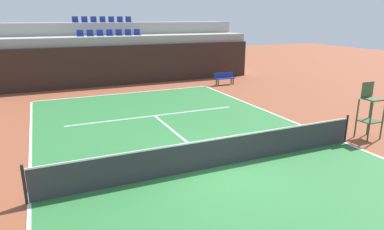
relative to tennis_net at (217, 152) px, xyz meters
name	(u,v)px	position (x,y,z in m)	size (l,w,h in m)	color
ground_plane	(217,167)	(0.00, 0.00, -0.51)	(80.00, 80.00, 0.00)	brown
court_surface	(217,167)	(0.00, 0.00, -0.50)	(11.00, 24.00, 0.01)	#2D7238
baseline_far	(127,93)	(0.00, 11.95, -0.50)	(11.00, 0.10, 0.00)	white
sideline_left	(29,203)	(-5.45, 0.00, -0.50)	(0.10, 24.00, 0.00)	white
sideline_right	(343,142)	(5.45, 0.00, -0.50)	(0.10, 24.00, 0.00)	white
service_line_far	(155,116)	(0.00, 6.40, -0.50)	(8.26, 0.10, 0.00)	white
centre_service_line	(179,136)	(0.00, 3.20, -0.50)	(0.10, 6.40, 0.00)	white
back_wall	(116,66)	(0.00, 14.85, 0.85)	(20.69, 0.30, 2.72)	black
stands_tier_lower	(112,59)	(0.00, 16.20, 1.14)	(20.69, 2.40, 3.30)	#9E9E99
stands_tier_upper	(105,50)	(0.00, 18.60, 1.59)	(20.69, 2.40, 4.19)	#9E9E99
seating_row_lower	(110,34)	(0.00, 16.29, 2.92)	(4.45, 0.44, 0.44)	navy
seating_row_upper	(103,21)	(0.00, 18.69, 3.81)	(4.45, 0.44, 0.44)	navy
tennis_net	(217,152)	(0.00, 0.00, 0.00)	(11.08, 0.08, 1.07)	black
umpire_chair	(370,109)	(6.70, 0.06, 0.68)	(0.76, 0.66, 2.20)	#334C2D
player_bench	(224,77)	(6.95, 11.98, 0.00)	(1.50, 0.40, 0.85)	navy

